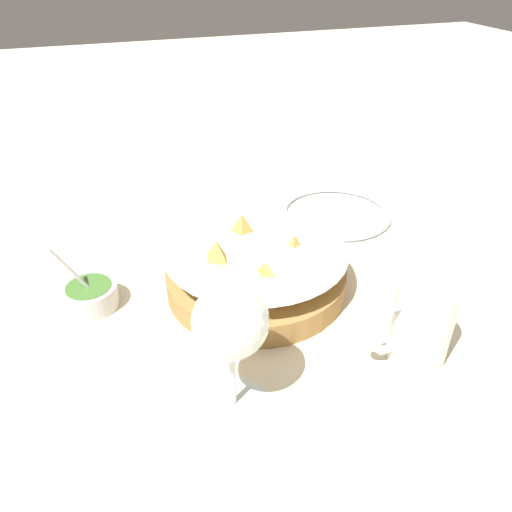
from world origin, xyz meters
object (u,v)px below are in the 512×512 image
(wine_glass, at_px, (231,326))
(beer_mug, at_px, (420,325))
(sauce_cup, at_px, (90,293))
(food_basket, at_px, (256,271))
(side_plate, at_px, (336,214))

(wine_glass, xyz_separation_m, beer_mug, (-0.23, 0.00, -0.06))
(sauce_cup, distance_m, beer_mug, 0.44)
(wine_glass, bearing_deg, beer_mug, 179.76)
(food_basket, height_order, beer_mug, beer_mug)
(beer_mug, height_order, side_plate, beer_mug)
(food_basket, height_order, side_plate, food_basket)
(wine_glass, height_order, beer_mug, wine_glass)
(sauce_cup, height_order, wine_glass, wine_glass)
(sauce_cup, xyz_separation_m, side_plate, (-0.44, -0.11, -0.01))
(food_basket, relative_size, wine_glass, 1.64)
(sauce_cup, xyz_separation_m, beer_mug, (-0.37, 0.24, 0.03))
(wine_glass, bearing_deg, food_basket, -115.68)
(food_basket, xyz_separation_m, wine_glass, (0.09, 0.19, 0.08))
(beer_mug, distance_m, side_plate, 0.36)
(food_basket, bearing_deg, sauce_cup, -10.29)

